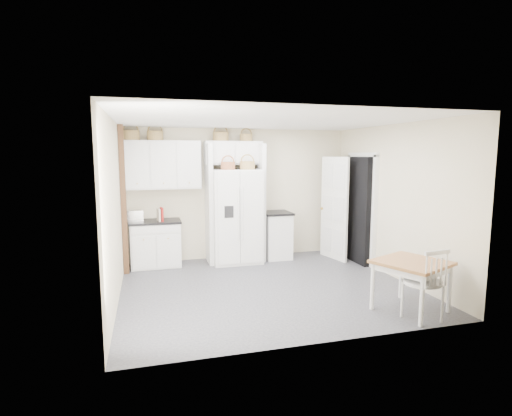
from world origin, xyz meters
name	(u,v)px	position (x,y,z in m)	size (l,w,h in m)	color
floor	(267,287)	(0.00, 0.00, 0.00)	(4.50, 4.50, 0.00)	#2B2A30
ceiling	(268,121)	(0.00, 0.00, 2.60)	(4.50, 4.50, 0.00)	white
wall_back	(239,194)	(0.00, 2.00, 1.30)	(4.50, 4.50, 0.00)	beige
wall_left	(115,211)	(-2.25, 0.00, 1.30)	(4.00, 4.00, 0.00)	beige
wall_right	(394,201)	(2.25, 0.00, 1.30)	(4.00, 4.00, 0.00)	beige
refrigerator	(236,216)	(-0.15, 1.63, 0.91)	(0.94, 0.75, 1.81)	white
base_cab_left	(156,244)	(-1.68, 1.70, 0.42)	(0.90, 0.57, 0.83)	silver
base_cab_right	(276,236)	(0.70, 1.70, 0.45)	(0.51, 0.62, 0.90)	silver
dining_table	(411,286)	(1.57, -1.45, 0.34)	(0.82, 0.82, 0.69)	brown
windsor_chair	(423,282)	(1.52, -1.75, 0.49)	(0.48, 0.44, 0.99)	silver
counter_left	(155,222)	(-1.68, 1.70, 0.85)	(0.94, 0.61, 0.04)	black
counter_right	(276,213)	(0.70, 1.70, 0.92)	(0.55, 0.66, 0.04)	black
toaster	(135,216)	(-2.03, 1.71, 0.97)	(0.30, 0.17, 0.21)	silver
cookbook_red	(162,214)	(-1.55, 1.62, 1.00)	(0.04, 0.17, 0.25)	maroon
cookbook_cream	(159,215)	(-1.61, 1.62, 0.99)	(0.03, 0.15, 0.23)	beige
basket_upper_a	(131,135)	(-2.05, 1.83, 2.44)	(0.31, 0.31, 0.17)	olive
basket_upper_b	(155,136)	(-1.62, 1.83, 2.44)	(0.29, 0.29, 0.17)	olive
basket_bridge_a	(221,137)	(-0.39, 1.83, 2.44)	(0.30, 0.30, 0.17)	olive
basket_bridge_b	(246,138)	(0.11, 1.83, 2.42)	(0.25, 0.25, 0.14)	olive
basket_fridge_a	(228,166)	(-0.32, 1.53, 1.88)	(0.27, 0.27, 0.14)	brown
basket_fridge_b	(247,165)	(0.06, 1.53, 1.89)	(0.29, 0.29, 0.16)	olive
upper_cabinet	(163,165)	(-1.50, 1.83, 1.90)	(1.40, 0.34, 0.90)	silver
bridge_cabinet	(233,153)	(-0.15, 1.83, 2.12)	(1.12, 0.34, 0.45)	silver
fridge_panel_left	(209,204)	(-0.66, 1.70, 1.15)	(0.08, 0.60, 2.30)	silver
fridge_panel_right	(260,202)	(0.36, 1.70, 1.15)	(0.08, 0.60, 2.30)	silver
trim_post	(124,201)	(-2.20, 1.35, 1.30)	(0.09, 0.09, 2.60)	#462513
doorway_void	(359,210)	(2.16, 1.00, 1.02)	(0.18, 0.85, 2.05)	black
door_slab	(334,208)	(1.80, 1.33, 1.02)	(0.80, 0.04, 2.05)	white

